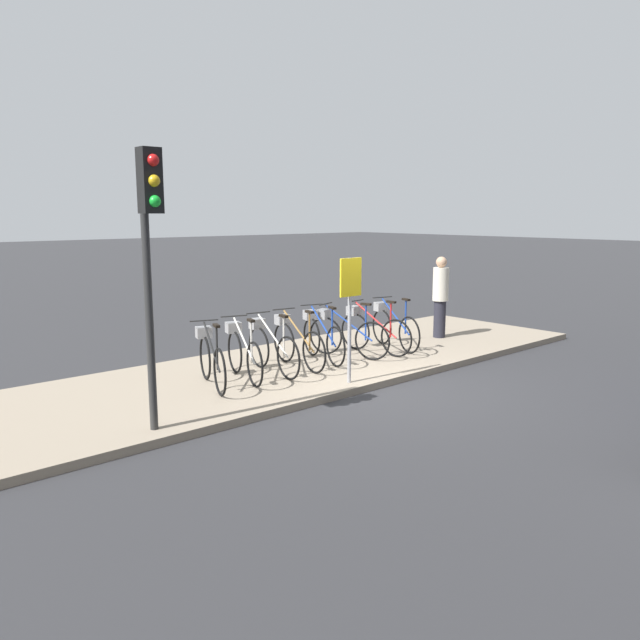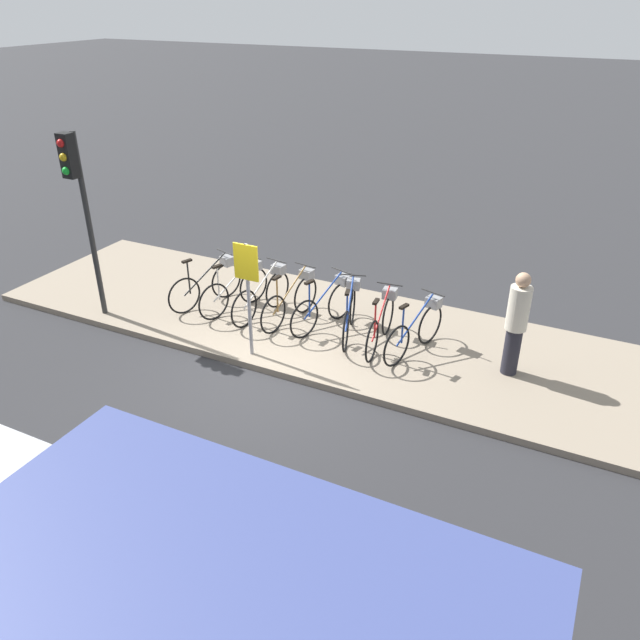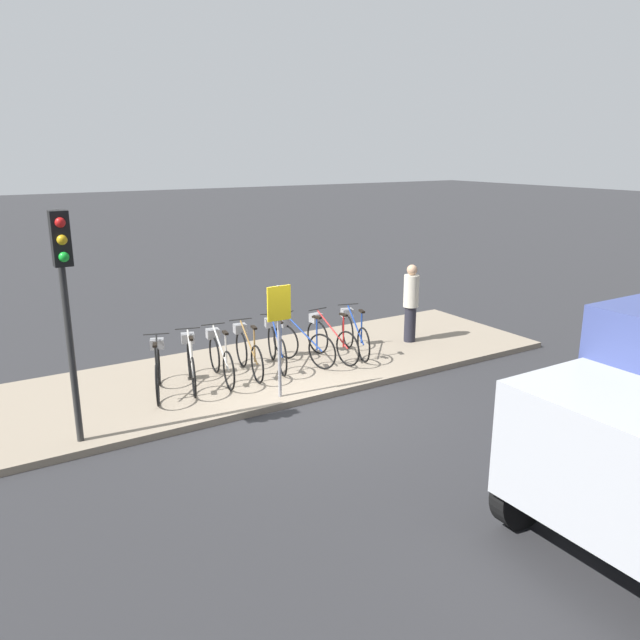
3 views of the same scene
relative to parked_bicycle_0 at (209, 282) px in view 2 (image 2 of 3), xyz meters
The scene contains 13 objects.
ground_plane 2.70m from the parked_bicycle_0, 37.14° to the right, with size 120.00×120.00×0.00m, color #2D2D30.
sidewalk 2.18m from the parked_bicycle_0, ahead, with size 12.34×3.56×0.12m.
parked_bicycle_0 is the anchor object (origin of this frame).
parked_bicycle_1 0.63m from the parked_bicycle_0, ahead, with size 0.62×1.67×1.06m.
parked_bicycle_2 1.21m from the parked_bicycle_0, ahead, with size 0.46×1.71×1.06m.
parked_bicycle_3 1.80m from the parked_bicycle_0, ahead, with size 0.46×1.71×1.06m.
parked_bicycle_4 2.47m from the parked_bicycle_0, ahead, with size 0.61×1.67×1.06m.
parked_bicycle_5 2.97m from the parked_bicycle_0, ahead, with size 0.64×1.66×1.06m.
parked_bicycle_6 3.61m from the parked_bicycle_0, ahead, with size 0.46×1.72×1.06m.
parked_bicycle_7 4.25m from the parked_bicycle_0, ahead, with size 0.60×1.67×1.06m.
pedestrian 5.83m from the parked_bicycle_0, ahead, with size 0.34×0.34×1.76m.
traffic_light 2.91m from the parked_bicycle_0, 139.72° to the right, with size 0.24×0.40×3.43m.
sign_post 2.37m from the parked_bicycle_0, 36.59° to the right, with size 0.44×0.07×2.00m.
Camera 2 is at (4.76, -7.39, 5.63)m, focal length 35.00 mm.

